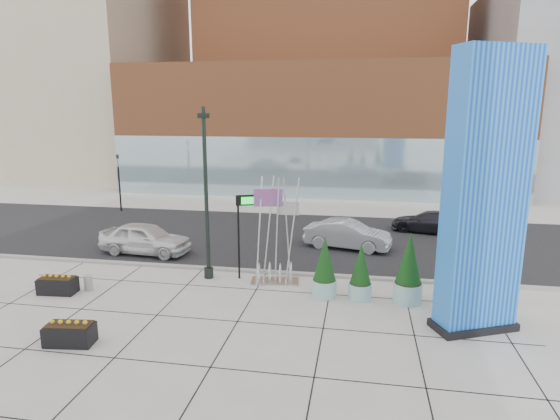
% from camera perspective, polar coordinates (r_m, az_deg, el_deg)
% --- Properties ---
extents(ground, '(160.00, 160.00, 0.00)m').
position_cam_1_polar(ground, '(18.02, -7.50, -11.74)').
color(ground, '#9E9991').
rests_on(ground, ground).
extents(street_asphalt, '(80.00, 12.00, 0.02)m').
position_cam_1_polar(street_asphalt, '(27.16, -1.23, -3.27)').
color(street_asphalt, black).
rests_on(street_asphalt, ground).
extents(curb_edge, '(80.00, 0.30, 0.12)m').
position_cam_1_polar(curb_edge, '(21.56, -4.33, -7.37)').
color(curb_edge, gray).
rests_on(curb_edge, ground).
extents(tower_podium, '(34.00, 10.00, 11.00)m').
position_cam_1_polar(tower_podium, '(42.89, 4.52, 9.87)').
color(tower_podium, brown).
rests_on(tower_podium, ground).
extents(tower_glass_front, '(34.00, 0.60, 5.00)m').
position_cam_1_polar(tower_glass_front, '(38.38, 3.76, 5.10)').
color(tower_glass_front, '#8CA5B2').
rests_on(tower_glass_front, ground).
extents(building_beige_left, '(18.00, 20.00, 34.00)m').
position_cam_1_polar(building_beige_left, '(59.38, -23.41, 20.76)').
color(building_beige_left, gray).
rests_on(building_beige_left, ground).
extents(blue_pylon, '(3.01, 2.25, 9.17)m').
position_cam_1_polar(blue_pylon, '(16.30, 23.67, 1.10)').
color(blue_pylon, '#0C3FC0').
rests_on(blue_pylon, ground).
extents(lamp_post, '(0.49, 0.41, 7.37)m').
position_cam_1_polar(lamp_post, '(20.21, -8.93, -0.10)').
color(lamp_post, black).
rests_on(lamp_post, ground).
extents(public_art_sculpture, '(2.13, 1.25, 4.60)m').
position_cam_1_polar(public_art_sculpture, '(19.94, -0.58, -5.51)').
color(public_art_sculpture, silver).
rests_on(public_art_sculpture, ground).
extents(concrete_bollard, '(0.33, 0.33, 0.64)m').
position_cam_1_polar(concrete_bollard, '(20.87, -22.33, -8.21)').
color(concrete_bollard, gray).
rests_on(concrete_bollard, ground).
extents(overhead_street_sign, '(1.68, 0.78, 3.70)m').
position_cam_1_polar(overhead_street_sign, '(19.78, -3.38, 0.23)').
color(overhead_street_sign, black).
rests_on(overhead_street_sign, ground).
extents(round_planter_east, '(1.10, 1.10, 2.75)m').
position_cam_1_polar(round_planter_east, '(18.57, 15.43, -7.03)').
color(round_planter_east, '#8EBFBD').
rests_on(round_planter_east, ground).
extents(round_planter_mid, '(0.90, 0.90, 2.25)m').
position_cam_1_polar(round_planter_mid, '(18.55, 9.80, -7.55)').
color(round_planter_mid, '#8EBFBD').
rests_on(round_planter_mid, ground).
extents(round_planter_west, '(0.98, 0.98, 2.45)m').
position_cam_1_polar(round_planter_west, '(18.56, 5.45, -7.09)').
color(round_planter_west, '#8EBFBD').
rests_on(round_planter_west, ground).
extents(box_planter_north, '(1.50, 0.83, 0.80)m').
position_cam_1_polar(box_planter_north, '(21.04, -25.48, -8.20)').
color(box_planter_north, black).
rests_on(box_planter_north, ground).
extents(box_planter_south, '(1.56, 0.91, 0.82)m').
position_cam_1_polar(box_planter_south, '(16.62, -24.26, -13.51)').
color(box_planter_south, black).
rests_on(box_planter_south, ground).
extents(car_white_west, '(4.80, 2.28, 1.59)m').
position_cam_1_polar(car_white_west, '(24.87, -16.11, -3.37)').
color(car_white_west, silver).
rests_on(car_white_west, ground).
extents(car_silver_mid, '(4.75, 2.49, 1.49)m').
position_cam_1_polar(car_silver_mid, '(25.05, 8.24, -3.01)').
color(car_silver_mid, '#A1A2A8').
rests_on(car_silver_mid, ground).
extents(car_dark_east, '(4.69, 2.83, 1.27)m').
position_cam_1_polar(car_dark_east, '(29.37, 17.72, -1.41)').
color(car_dark_east, black).
rests_on(car_dark_east, ground).
extents(traffic_signal, '(0.15, 0.18, 4.10)m').
position_cam_1_polar(traffic_signal, '(35.45, -19.03, 3.52)').
color(traffic_signal, black).
rests_on(traffic_signal, ground).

